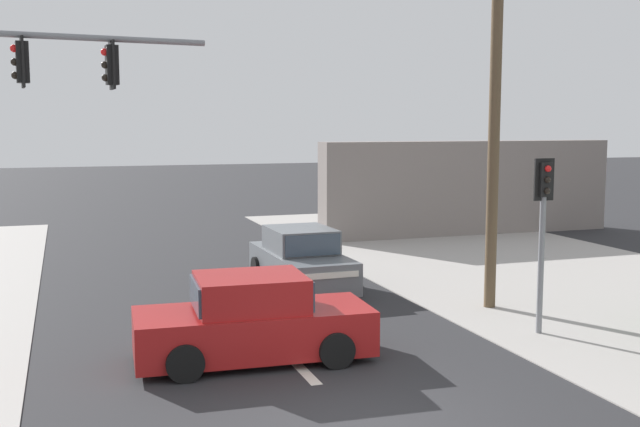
# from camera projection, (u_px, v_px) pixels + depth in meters

# --- Properties ---
(ground_plane) EXTENTS (140.00, 140.00, 0.00)m
(ground_plane) POSITION_uv_depth(u_px,v_px,m) (358.00, 427.00, 10.49)
(ground_plane) COLOR #28282B
(lane_dash_mid) EXTENTS (0.20, 2.40, 0.01)m
(lane_dash_mid) POSITION_uv_depth(u_px,v_px,m) (296.00, 363.00, 13.31)
(lane_dash_mid) COLOR silver
(lane_dash_mid) RESTS_ON ground
(lane_dash_far) EXTENTS (0.20, 2.40, 0.01)m
(lane_dash_far) POSITION_uv_depth(u_px,v_px,m) (235.00, 301.00, 18.00)
(lane_dash_far) COLOR silver
(lane_dash_far) RESTS_ON ground
(utility_pole_midground_right) EXTENTS (3.78, 0.51, 10.10)m
(utility_pole_midground_right) POSITION_uv_depth(u_px,v_px,m) (491.00, 71.00, 16.65)
(utility_pole_midground_right) COLOR brown
(utility_pole_midground_right) RESTS_ON ground
(pedestal_signal_right_kerb) EXTENTS (0.44, 0.29, 3.56)m
(pedestal_signal_right_kerb) POSITION_uv_depth(u_px,v_px,m) (543.00, 216.00, 14.88)
(pedestal_signal_right_kerb) COLOR slate
(pedestal_signal_right_kerb) RESTS_ON ground
(shopfront_wall_far) EXTENTS (12.00, 1.00, 3.60)m
(shopfront_wall_far) POSITION_uv_depth(u_px,v_px,m) (469.00, 188.00, 28.85)
(shopfront_wall_far) COLOR gray
(shopfront_wall_far) RESTS_ON ground
(sedan_oncoming_near) EXTENTS (4.32, 2.07, 1.56)m
(sedan_oncoming_near) POSITION_uv_depth(u_px,v_px,m) (253.00, 322.00, 13.39)
(sedan_oncoming_near) COLOR maroon
(sedan_oncoming_near) RESTS_ON ground
(sedan_oncoming_mid) EXTENTS (1.94, 4.26, 1.56)m
(sedan_oncoming_mid) POSITION_uv_depth(u_px,v_px,m) (301.00, 261.00, 19.44)
(sedan_oncoming_mid) COLOR slate
(sedan_oncoming_mid) RESTS_ON ground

